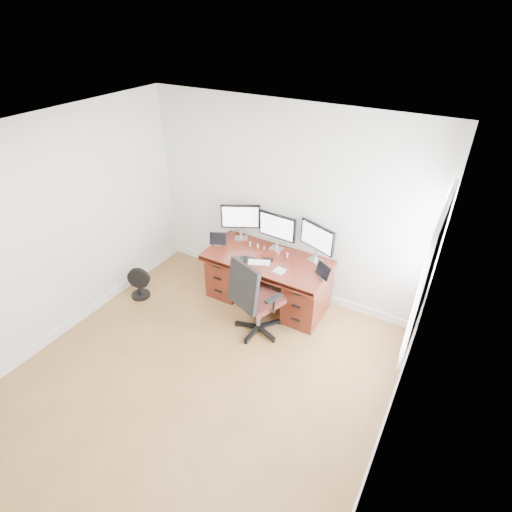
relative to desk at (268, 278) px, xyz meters
The scene contains 20 objects.
ground 1.87m from the desk, 90.00° to the right, with size 4.50×4.50×0.00m, color brown.
back_wall 1.04m from the desk, 90.00° to the left, with size 4.00×0.10×2.70m, color silver.
right_wall 2.80m from the desk, 40.79° to the right, with size 0.10×4.50×2.70m.
desk is the anchor object (origin of this frame).
office_chair 0.66m from the desk, 75.46° to the right, with size 0.76×0.76×1.12m.
floor_fan 1.87m from the desk, 153.35° to the right, with size 0.32×0.27×0.47m.
monitor_left 0.93m from the desk, 157.67° to the left, with size 0.50×0.29×0.53m.
monitor_center 0.72m from the desk, 90.02° to the left, with size 0.55×0.15×0.53m.
monitor_right 0.93m from the desk, 22.32° to the left, with size 0.53×0.22×0.53m.
tablet_left 0.88m from the desk, behind, with size 0.25×0.16×0.19m.
tablet_right 0.92m from the desk, ahead, with size 0.24×0.18×0.19m.
keyboard 0.40m from the desk, 100.82° to the right, with size 0.29×0.12×0.01m, color white.
trackpad 0.50m from the desk, 37.95° to the right, with size 0.14×0.14×0.01m, color #B6B8BD.
drawing_tablet 0.46m from the desk, 137.43° to the right, with size 0.21×0.13×0.01m, color black.
phone 0.36m from the desk, 69.17° to the right, with size 0.14×0.07×0.01m, color black.
figurine_blue 0.54m from the desk, 161.44° to the left, with size 0.03×0.03×0.07m.
figurine_yellow 0.47m from the desk, 152.63° to the left, with size 0.03×0.03×0.07m.
figurine_brown 0.43m from the desk, 136.70° to the left, with size 0.03×0.03×0.07m.
figurine_pink 0.42m from the desk, 50.94° to the left, with size 0.03×0.03×0.07m.
figurine_purple 0.46m from the desk, 27.76° to the left, with size 0.03×0.03×0.07m.
Camera 1 is at (2.10, -2.15, 3.67)m, focal length 28.00 mm.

